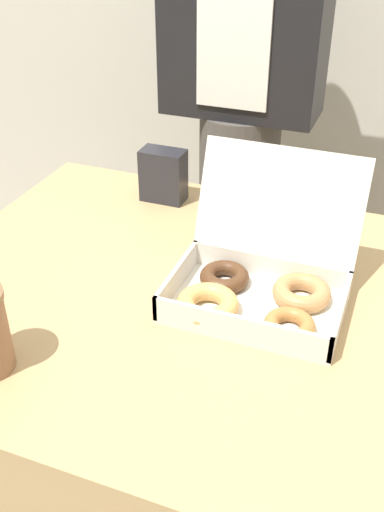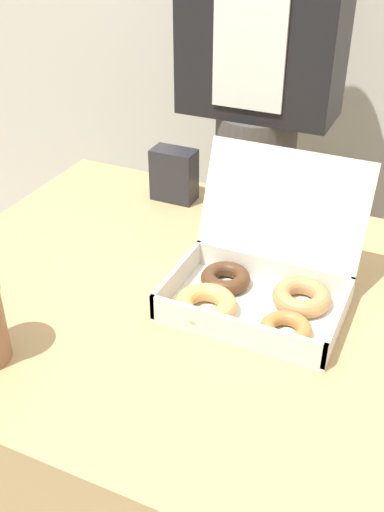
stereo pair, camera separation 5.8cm
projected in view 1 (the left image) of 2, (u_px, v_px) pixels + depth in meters
The scene contains 4 objects.
table at pixel (204, 426), 1.33m from camera, with size 1.14×0.89×0.73m.
donut_box at pixel (257, 284), 1.09m from camera, with size 0.31×0.29×0.25m.
napkin_holder at pixel (163, 175), 1.43m from camera, with size 0.11×0.06×0.13m.
person_customer at pixel (241, 108), 1.66m from camera, with size 0.42×0.23×1.59m.
Camera 1 is at (0.30, -0.86, 1.40)m, focal length 42.00 mm.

